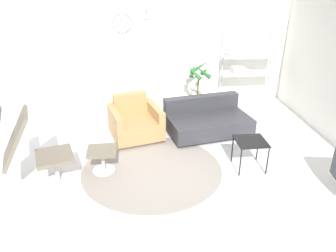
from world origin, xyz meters
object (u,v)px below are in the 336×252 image
armchair_red (135,123)px  side_table (251,143)px  potted_plant (198,91)px  ottoman (102,155)px  couch_low (207,121)px  lounge_chair (24,141)px  shelf_unit (242,64)px

armchair_red → side_table: armchair_red is taller
potted_plant → ottoman: bearing=-130.2°
ottoman → armchair_red: (0.51, 1.14, -0.00)m
couch_low → side_table: bearing=95.5°
lounge_chair → couch_low: lounge_chair is taller
lounge_chair → armchair_red: bearing=117.1°
side_table → potted_plant: size_ratio=0.42×
couch_low → side_table: couch_low is taller
armchair_red → potted_plant: potted_plant is taller
couch_low → potted_plant: size_ratio=1.47×
lounge_chair → potted_plant: (2.90, 2.56, -0.28)m
couch_low → side_table: 1.40m
lounge_chair → ottoman: lounge_chair is taller
lounge_chair → potted_plant: 3.88m
lounge_chair → ottoman: (0.99, 0.29, -0.46)m
couch_low → lounge_chair: bearing=16.5°
potted_plant → lounge_chair: bearing=-138.6°
ottoman → side_table: 2.29m
lounge_chair → armchair_red: 2.13m
shelf_unit → couch_low: bearing=-127.3°
couch_low → side_table: size_ratio=3.49×
ottoman → couch_low: 2.24m
ottoman → shelf_unit: 3.99m
lounge_chair → side_table: bearing=76.1°
lounge_chair → ottoman: size_ratio=2.82×
lounge_chair → side_table: 3.29m
shelf_unit → side_table: bearing=-103.9°
armchair_red → side_table: (1.77, -1.28, 0.15)m
armchair_red → side_table: 2.19m
potted_plant → armchair_red: bearing=-141.3°
ottoman → couch_low: bearing=32.2°
shelf_unit → armchair_red: bearing=-149.3°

